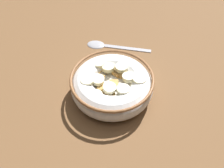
% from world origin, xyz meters
% --- Properties ---
extents(ground_plane, '(1.36, 1.36, 0.02)m').
position_xyz_m(ground_plane, '(0.00, 0.00, -0.01)').
color(ground_plane, brown).
extents(cereal_bowl, '(0.17, 0.17, 0.05)m').
position_xyz_m(cereal_bowl, '(0.00, -0.00, 0.03)').
color(cereal_bowl, white).
rests_on(cereal_bowl, ground_plane).
extents(spoon, '(0.14, 0.13, 0.01)m').
position_xyz_m(spoon, '(0.14, -0.08, 0.00)').
color(spoon, '#A5A5AD').
rests_on(spoon, ground_plane).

